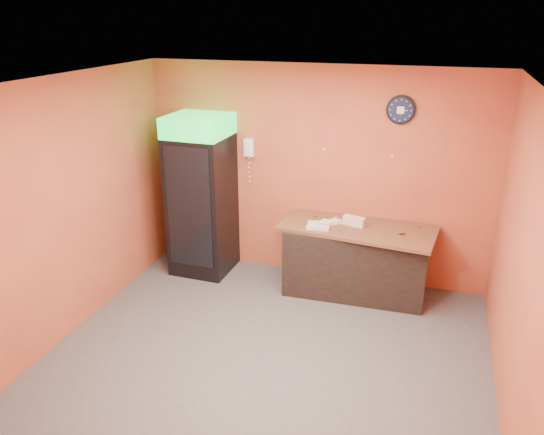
% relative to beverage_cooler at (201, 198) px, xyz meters
% --- Properties ---
extents(floor, '(4.50, 4.50, 0.00)m').
position_rel_beverage_cooler_xyz_m(floor, '(1.47, -1.60, -1.05)').
color(floor, '#47474C').
rests_on(floor, ground).
extents(back_wall, '(4.50, 0.02, 2.80)m').
position_rel_beverage_cooler_xyz_m(back_wall, '(1.47, 0.40, 0.35)').
color(back_wall, '#C05E36').
rests_on(back_wall, floor).
extents(left_wall, '(0.02, 4.00, 2.80)m').
position_rel_beverage_cooler_xyz_m(left_wall, '(-0.78, -1.60, 0.35)').
color(left_wall, '#C05E36').
rests_on(left_wall, floor).
extents(right_wall, '(0.02, 4.00, 2.80)m').
position_rel_beverage_cooler_xyz_m(right_wall, '(3.72, -1.60, 0.35)').
color(right_wall, '#C05E36').
rests_on(right_wall, floor).
extents(ceiling, '(4.50, 4.00, 0.02)m').
position_rel_beverage_cooler_xyz_m(ceiling, '(1.47, -1.60, 1.75)').
color(ceiling, white).
rests_on(ceiling, back_wall).
extents(beverage_cooler, '(0.77, 0.79, 2.16)m').
position_rel_beverage_cooler_xyz_m(beverage_cooler, '(0.00, 0.00, 0.00)').
color(beverage_cooler, black).
rests_on(beverage_cooler, floor).
extents(prep_counter, '(1.75, 0.81, 0.86)m').
position_rel_beverage_cooler_xyz_m(prep_counter, '(2.11, 0.02, -0.62)').
color(prep_counter, black).
rests_on(prep_counter, floor).
extents(wall_clock, '(0.34, 0.06, 0.34)m').
position_rel_beverage_cooler_xyz_m(wall_clock, '(2.48, 0.37, 1.25)').
color(wall_clock, black).
rests_on(wall_clock, back_wall).
extents(wall_phone, '(0.13, 0.11, 0.24)m').
position_rel_beverage_cooler_xyz_m(wall_phone, '(0.57, 0.35, 0.65)').
color(wall_phone, white).
rests_on(wall_phone, back_wall).
extents(butcher_paper, '(1.96, 1.04, 0.04)m').
position_rel_beverage_cooler_xyz_m(butcher_paper, '(2.11, 0.02, -0.17)').
color(butcher_paper, brown).
rests_on(butcher_paper, prep_counter).
extents(sub_roll_stack, '(0.29, 0.16, 0.12)m').
position_rel_beverage_cooler_xyz_m(sub_roll_stack, '(2.05, 0.03, -0.09)').
color(sub_roll_stack, beige).
rests_on(sub_roll_stack, butcher_paper).
extents(wrapped_sandwich_left, '(0.29, 0.18, 0.04)m').
position_rel_beverage_cooler_xyz_m(wrapped_sandwich_left, '(1.64, -0.08, -0.13)').
color(wrapped_sandwich_left, beige).
rests_on(wrapped_sandwich_left, butcher_paper).
extents(wrapped_sandwich_mid, '(0.28, 0.13, 0.04)m').
position_rel_beverage_cooler_xyz_m(wrapped_sandwich_mid, '(1.66, -0.22, -0.13)').
color(wrapped_sandwich_mid, beige).
rests_on(wrapped_sandwich_mid, butcher_paper).
extents(wrapped_sandwich_right, '(0.30, 0.27, 0.04)m').
position_rel_beverage_cooler_xyz_m(wrapped_sandwich_right, '(1.76, -0.01, -0.13)').
color(wrapped_sandwich_right, beige).
rests_on(wrapped_sandwich_right, butcher_paper).
extents(kitchen_tool, '(0.07, 0.07, 0.07)m').
position_rel_beverage_cooler_xyz_m(kitchen_tool, '(1.82, 0.09, -0.12)').
color(kitchen_tool, silver).
rests_on(kitchen_tool, butcher_paper).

